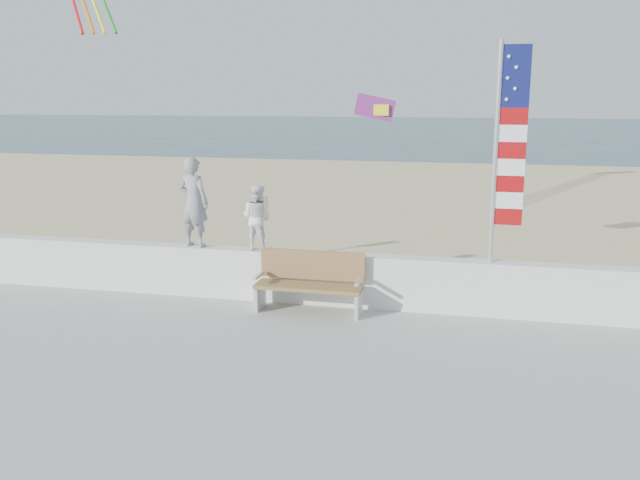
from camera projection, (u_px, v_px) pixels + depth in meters
The scene contains 9 objects.
ground at pixel (279, 353), 10.03m from camera, with size 220.00×220.00×0.00m, color #2A4654.
sand at pixel (372, 233), 18.59m from camera, with size 90.00×40.00×0.08m, color beige.
seawall at pixel (311, 277), 11.80m from camera, with size 30.00×0.35×0.90m, color silver.
adult at pixel (194, 202), 12.01m from camera, with size 0.59×0.38×1.60m, color gray.
child at pixel (257, 217), 11.80m from camera, with size 0.56×0.44×1.15m, color white.
bench at pixel (310, 281), 11.33m from camera, with size 1.80×0.57×1.00m.
flag at pixel (504, 144), 10.61m from camera, with size 0.50×0.08×3.50m.
parafoil_kite at pixel (376, 108), 14.13m from camera, with size 0.91×0.37×0.61m.
sign at pixel (261, 223), 15.16m from camera, with size 0.32×0.07×1.46m.
Camera 1 is at (2.73, -9.07, 3.74)m, focal length 38.00 mm.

